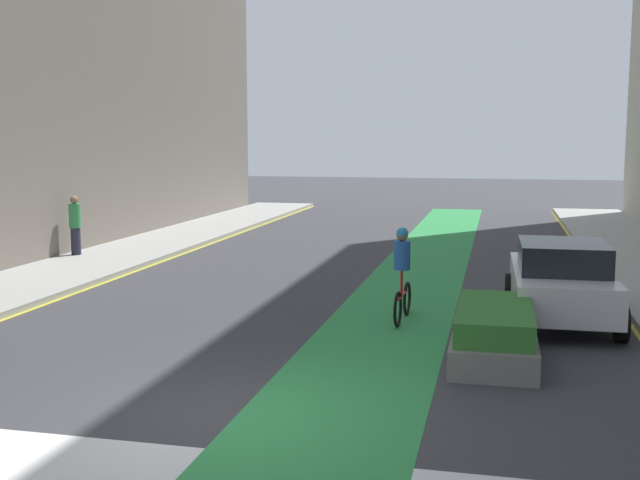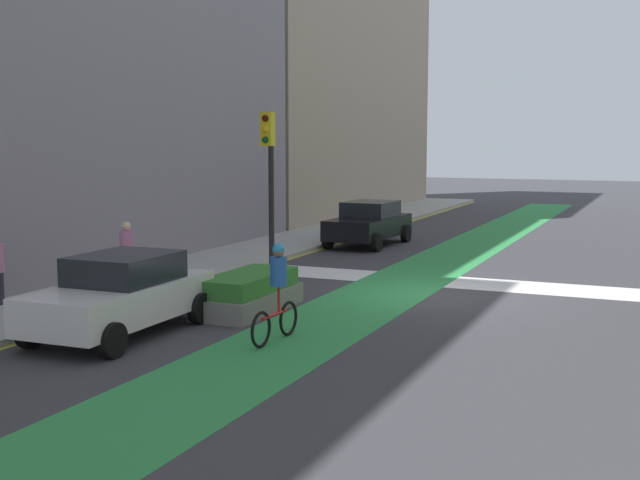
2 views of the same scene
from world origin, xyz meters
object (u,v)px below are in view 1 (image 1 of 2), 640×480
car_white_right_far (561,280)px  median_planter (494,333)px  pedestrian_sidewalk_left_a (75,225)px  cyclist_in_lane (402,273)px

car_white_right_far → median_planter: (-1.23, -2.90, -0.40)m
pedestrian_sidewalk_left_a → median_planter: pedestrian_sidewalk_left_a is taller
car_white_right_far → median_planter: size_ratio=1.42×
cyclist_in_lane → median_planter: bearing=-50.3°
car_white_right_far → pedestrian_sidewalk_left_a: size_ratio=2.46×
car_white_right_far → pedestrian_sidewalk_left_a: bearing=160.1°
cyclist_in_lane → median_planter: (1.77, -2.12, -0.57)m
car_white_right_far → cyclist_in_lane: (-3.00, -0.78, 0.17)m
pedestrian_sidewalk_left_a → median_planter: size_ratio=0.58×
car_white_right_far → cyclist_in_lane: size_ratio=2.28×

